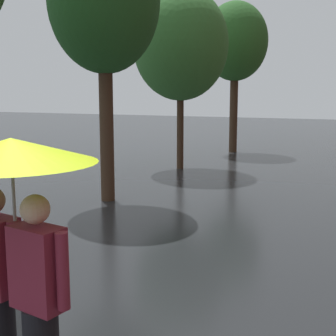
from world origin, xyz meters
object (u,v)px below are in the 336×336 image
Objects in this scene: street_tree_1 at (104,2)px; street_tree_2 at (181,45)px; street_tree_3 at (235,43)px; couple_under_umbrella at (14,221)px.

street_tree_2 is (-0.25, 4.62, -0.43)m from street_tree_1.
street_tree_3 is 15.76m from couple_under_umbrella.
street_tree_3 reaches higher than street_tree_2.
street_tree_1 is at bearing 116.17° from couple_under_umbrella.
street_tree_3 is 2.85× the size of couple_under_umbrella.
street_tree_2 is at bearing 93.12° from street_tree_1.
street_tree_3 is at bearing 86.22° from street_tree_2.
street_tree_3 is (0.30, 4.62, 0.48)m from street_tree_2.
couple_under_umbrella is (2.90, -15.24, -2.80)m from street_tree_3.
couple_under_umbrella is at bearing -79.23° from street_tree_3.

